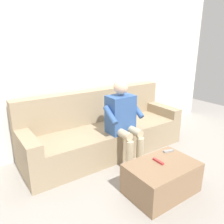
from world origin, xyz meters
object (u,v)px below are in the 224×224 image
(person_solo_seated, at_px, (123,117))
(remote_red, at_px, (158,161))
(couch, at_px, (103,132))
(remote_gray, at_px, (168,151))
(coffee_table, at_px, (161,178))

(person_solo_seated, distance_m, remote_red, 0.82)
(couch, distance_m, remote_gray, 1.10)
(person_solo_seated, bearing_deg, remote_gray, 106.90)
(coffee_table, height_order, remote_red, remote_red)
(coffee_table, distance_m, remote_gray, 0.36)
(couch, bearing_deg, person_solo_seated, 99.72)
(couch, xyz_separation_m, coffee_table, (0.00, 1.22, -0.14))
(coffee_table, relative_size, remote_gray, 6.09)
(couch, distance_m, person_solo_seated, 0.53)
(person_solo_seated, relative_size, remote_gray, 9.08)
(remote_gray, height_order, remote_red, remote_red)
(couch, height_order, coffee_table, couch)
(remote_red, bearing_deg, coffee_table, 12.79)
(coffee_table, height_order, remote_gray, remote_gray)
(couch, relative_size, person_solo_seated, 2.13)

